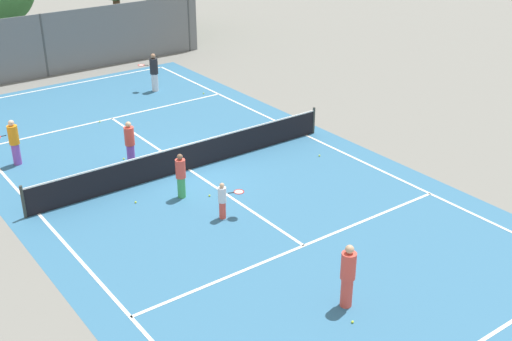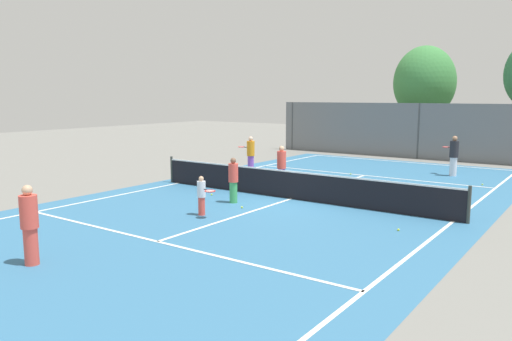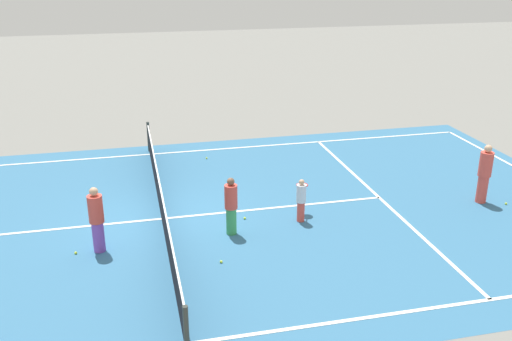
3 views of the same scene
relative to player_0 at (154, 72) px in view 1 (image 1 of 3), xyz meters
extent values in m
plane|color=slate|center=(-3.32, -8.65, -0.94)|extent=(80.00, 80.00, 0.00)
cube|color=teal|center=(-3.32, -8.65, -0.94)|extent=(13.00, 25.00, 0.00)
cube|color=white|center=(-8.82, -8.65, -0.94)|extent=(0.10, 24.00, 0.01)
cube|color=white|center=(2.18, -8.65, -0.94)|extent=(0.10, 24.00, 0.01)
cube|color=white|center=(-3.32, 3.35, -0.94)|extent=(11.00, 0.10, 0.01)
cube|color=white|center=(-3.32, -15.05, -0.94)|extent=(11.00, 0.10, 0.01)
cube|color=white|center=(-3.32, -2.25, -0.94)|extent=(11.00, 0.10, 0.01)
cube|color=white|center=(-3.32, -8.65, -0.94)|extent=(0.10, 12.80, 0.01)
cylinder|color=#333833|center=(-9.22, -8.65, -0.39)|extent=(0.10, 0.10, 1.10)
cylinder|color=#333833|center=(2.58, -8.65, -0.39)|extent=(0.10, 0.10, 1.10)
cube|color=black|center=(-3.32, -8.65, -0.47)|extent=(11.80, 0.03, 0.95)
cube|color=white|center=(-3.32, -8.65, 0.03)|extent=(11.80, 0.04, 0.05)
cube|color=slate|center=(-3.32, 5.35, 0.66)|extent=(18.00, 0.06, 3.20)
cylinder|color=#3F4447|center=(-3.32, 5.35, 0.66)|extent=(0.12, 0.12, 3.20)
cylinder|color=#3F4447|center=(5.18, 5.35, 0.66)|extent=(0.12, 0.12, 3.20)
cylinder|color=brown|center=(6.16, 10.25, 0.32)|extent=(0.42, 0.42, 2.53)
cylinder|color=brown|center=(2.13, 8.21, 0.72)|extent=(0.40, 0.40, 3.32)
cylinder|color=brown|center=(-4.15, 8.78, 0.42)|extent=(0.47, 0.47, 2.73)
cylinder|color=silver|center=(0.01, -0.01, -0.52)|extent=(0.31, 0.31, 0.85)
cylinder|color=#232328|center=(0.01, -0.01, 0.28)|extent=(0.39, 0.39, 0.75)
sphere|color=#A37556|center=(0.01, -0.01, 0.77)|extent=(0.23, 0.23, 0.23)
cylinder|color=black|center=(-0.26, 0.21, 0.32)|extent=(0.17, 0.15, 0.03)
torus|color=red|center=(-0.45, 0.37, 0.32)|extent=(0.46, 0.46, 0.03)
cylinder|color=silver|center=(-0.45, 0.37, 0.32)|extent=(0.39, 0.39, 0.00)
cylinder|color=#E54C3F|center=(-4.27, -17.80, -0.53)|extent=(0.30, 0.30, 0.82)
cylinder|color=#E54C3F|center=(-4.27, -17.80, 0.23)|extent=(0.37, 0.37, 0.71)
sphere|color=tan|center=(-4.27, -17.80, 0.70)|extent=(0.22, 0.22, 0.22)
cylinder|color=#E54C3F|center=(-4.29, -12.30, -0.66)|extent=(0.21, 0.21, 0.56)
cylinder|color=silver|center=(-4.29, -12.30, -0.13)|extent=(0.26, 0.26, 0.49)
sphere|color=tan|center=(-4.29, -12.30, 0.19)|extent=(0.15, 0.15, 0.15)
cylinder|color=black|center=(-4.03, -12.39, -0.11)|extent=(0.20, 0.10, 0.03)
torus|color=red|center=(-3.79, -12.48, -0.11)|extent=(0.42, 0.42, 0.03)
cylinder|color=silver|center=(-3.79, -12.48, -0.11)|extent=(0.35, 0.35, 0.00)
cylinder|color=#3FA559|center=(-4.60, -10.34, -0.58)|extent=(0.26, 0.26, 0.72)
cylinder|color=#E54C3F|center=(-4.60, -10.34, 0.10)|extent=(0.33, 0.33, 0.63)
sphere|color=brown|center=(-4.60, -10.34, 0.51)|extent=(0.20, 0.20, 0.20)
cylinder|color=purple|center=(-8.11, -4.52, -0.54)|extent=(0.29, 0.29, 0.80)
cylinder|color=orange|center=(-8.11, -4.52, 0.21)|extent=(0.37, 0.37, 0.70)
sphere|color=beige|center=(-8.11, -4.52, 0.67)|extent=(0.22, 0.22, 0.22)
cylinder|color=black|center=(-8.44, -4.50, 0.24)|extent=(0.20, 0.04, 0.03)
cylinder|color=purple|center=(-4.77, -7.03, -0.55)|extent=(0.29, 0.29, 0.78)
cylinder|color=#E54C3F|center=(-4.77, -7.03, 0.18)|extent=(0.36, 0.36, 0.68)
sphere|color=tan|center=(-4.77, -7.03, 0.63)|extent=(0.21, 0.21, 0.21)
sphere|color=#CCE533|center=(1.24, -10.56, -0.91)|extent=(0.07, 0.07, 0.07)
sphere|color=#CCE533|center=(-4.81, -6.47, -0.91)|extent=(0.07, 0.07, 0.07)
sphere|color=#CCE533|center=(-3.85, -10.85, -0.91)|extent=(0.07, 0.07, 0.07)
sphere|color=#CCE533|center=(-6.02, -9.81, -0.91)|extent=(0.07, 0.07, 0.07)
sphere|color=#CCE533|center=(1.62, -1.80, -0.91)|extent=(0.07, 0.07, 0.07)
sphere|color=#CCE533|center=(-3.94, -2.36, -0.91)|extent=(0.07, 0.07, 0.07)
sphere|color=#CCE533|center=(-4.62, -18.41, -0.91)|extent=(0.07, 0.07, 0.07)
camera|label=1|loc=(-13.95, -27.17, 9.08)|focal=45.84mm
camera|label=2|loc=(5.63, -23.35, 2.67)|focal=34.74mm
camera|label=3|loc=(-17.64, -7.94, 5.85)|focal=40.08mm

